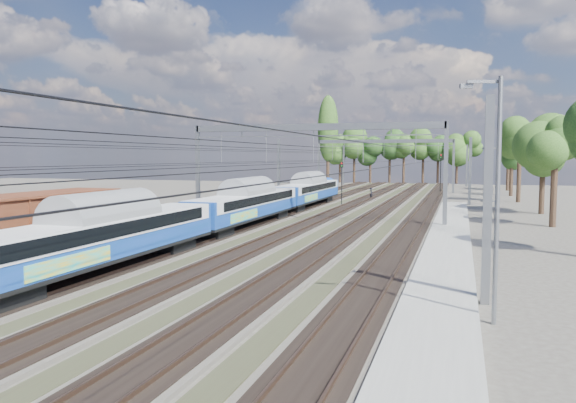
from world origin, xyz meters
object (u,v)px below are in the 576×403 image
(signal_near, at_px, (342,178))
(lamp_post, at_px, (495,191))
(freight_boxcar, at_px, (6,230))
(signal_far, at_px, (441,168))
(worker, at_px, (371,194))
(emu_train, at_px, (246,199))

(signal_near, distance_m, lamp_post, 48.30)
(freight_boxcar, relative_size, lamp_post, 1.72)
(signal_far, bearing_deg, worker, -134.35)
(lamp_post, bearing_deg, signal_far, 78.78)
(freight_boxcar, distance_m, signal_near, 45.22)
(signal_near, bearing_deg, freight_boxcar, -101.78)
(freight_boxcar, bearing_deg, signal_near, 79.95)
(signal_near, relative_size, signal_far, 0.83)
(emu_train, bearing_deg, signal_near, 81.67)
(worker, bearing_deg, signal_far, -15.24)
(lamp_post, bearing_deg, freight_boxcar, 162.06)
(emu_train, xyz_separation_m, signal_near, (3.39, 23.14, 0.96))
(emu_train, relative_size, freight_boxcar, 3.97)
(emu_train, height_order, freight_boxcar, emu_train)
(signal_near, bearing_deg, worker, 79.47)
(lamp_post, bearing_deg, worker, 88.37)
(lamp_post, bearing_deg, signal_near, 93.60)
(emu_train, bearing_deg, worker, 81.51)
(emu_train, distance_m, freight_boxcar, 21.84)
(emu_train, height_order, signal_far, signal_far)
(emu_train, distance_m, signal_near, 23.41)
(emu_train, relative_size, worker, 34.68)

